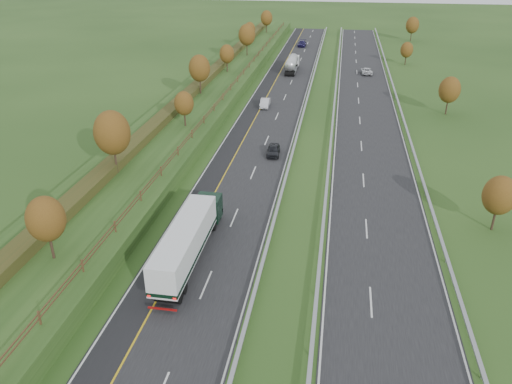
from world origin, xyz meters
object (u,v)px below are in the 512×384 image
Objects in this scene: box_lorry at (189,239)px; car_silver_mid at (265,103)px; car_oncoming at (366,71)px; road_tanker at (292,63)px; car_small_far at (302,44)px; car_dark_near at (273,150)px.

box_lorry is 3.63× the size of car_silver_mid.
car_oncoming is (18.51, 78.87, -1.57)m from box_lorry.
car_small_far is at bearing 90.55° from road_tanker.
car_oncoming is at bearing 76.79° from box_lorry.
car_dark_near is 0.79× the size of car_small_far.
car_silver_mid is (-0.40, 49.62, -1.55)m from box_lorry.
car_small_far is at bearing 89.39° from box_lorry.
car_small_far is (-3.00, 83.99, 0.06)m from car_dark_near.
car_small_far is 1.04× the size of car_oncoming.
box_lorry is at bearing -102.01° from car_dark_near.
box_lorry is 1.45× the size of road_tanker.
car_oncoming is at bearing 55.16° from car_silver_mid.
car_silver_mid reaches higher than car_oncoming.
box_lorry reaches higher than road_tanker.
car_dark_near is (4.19, 26.96, -1.57)m from box_lorry.
car_oncoming is (18.91, 29.25, -0.02)m from car_silver_mid.
car_silver_mid is (-4.59, 22.66, 0.02)m from car_dark_near.
car_dark_near is at bearing -87.09° from car_small_far.
car_oncoming is (17.01, 0.04, -1.11)m from road_tanker.
box_lorry reaches higher than car_oncoming.
car_small_far is (-0.31, 32.12, -1.04)m from road_tanker.
car_oncoming is at bearing 71.41° from car_dark_near.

